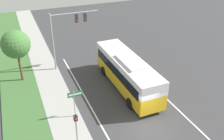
% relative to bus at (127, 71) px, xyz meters
% --- Properties ---
extents(ground_plane, '(80.00, 80.00, 0.00)m').
position_rel_bus_xyz_m(ground_plane, '(-0.92, -5.95, -1.94)').
color(ground_plane, '#38383A').
extents(lane_divider_near, '(0.14, 30.00, 0.01)m').
position_rel_bus_xyz_m(lane_divider_near, '(-4.52, -5.95, -1.94)').
color(lane_divider_near, silver).
rests_on(lane_divider_near, ground_plane).
extents(lane_divider_far, '(0.14, 30.00, 0.01)m').
position_rel_bus_xyz_m(lane_divider_far, '(2.68, -5.95, -1.94)').
color(lane_divider_far, silver).
rests_on(lane_divider_far, ground_plane).
extents(bus, '(2.78, 10.58, 3.50)m').
position_rel_bus_xyz_m(bus, '(0.00, 0.00, 0.00)').
color(bus, gold).
rests_on(bus, ground_plane).
extents(signal_gantry, '(5.49, 0.41, 6.71)m').
position_rel_bus_xyz_m(signal_gantry, '(-4.39, 6.63, 2.79)').
color(signal_gantry, '#939399').
rests_on(signal_gantry, ground_plane).
extents(pedestrian_signal, '(0.28, 0.34, 2.72)m').
position_rel_bus_xyz_m(pedestrian_signal, '(-6.87, -5.71, -0.07)').
color(pedestrian_signal, '#939399').
rests_on(pedestrian_signal, ground_plane).
extents(street_sign, '(1.28, 0.08, 2.65)m').
position_rel_bus_xyz_m(street_sign, '(-6.12, -2.58, -0.06)').
color(street_sign, '#939399').
rests_on(street_sign, ground_plane).
extents(roadside_tree, '(2.92, 2.92, 5.62)m').
position_rel_bus_xyz_m(roadside_tree, '(-9.81, 5.61, 2.30)').
color(roadside_tree, brown).
rests_on(roadside_tree, grass_verge).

